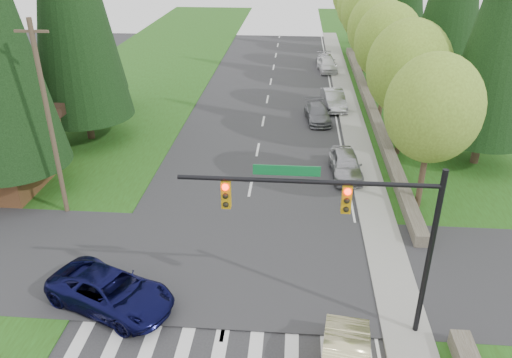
# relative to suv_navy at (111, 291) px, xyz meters

# --- Properties ---
(grass_east) EXTENTS (14.00, 110.00, 0.06)m
(grass_east) POSITION_rel_suv_navy_xyz_m (17.61, 15.00, -0.70)
(grass_east) COLOR #244512
(grass_east) RESTS_ON ground
(grass_west) EXTENTS (14.00, 110.00, 0.06)m
(grass_west) POSITION_rel_suv_navy_xyz_m (-8.39, 15.00, -0.70)
(grass_west) COLOR #244512
(grass_west) RESTS_ON ground
(cross_street) EXTENTS (120.00, 8.00, 0.10)m
(cross_street) POSITION_rel_suv_navy_xyz_m (4.61, 3.00, -0.73)
(cross_street) COLOR #28282B
(cross_street) RESTS_ON ground
(sidewalk_east) EXTENTS (1.80, 80.00, 0.13)m
(sidewalk_east) POSITION_rel_suv_navy_xyz_m (11.51, 17.00, -0.67)
(sidewalk_east) COLOR gray
(sidewalk_east) RESTS_ON ground
(curb_east) EXTENTS (0.20, 80.00, 0.13)m
(curb_east) POSITION_rel_suv_navy_xyz_m (10.66, 17.00, -0.67)
(curb_east) COLOR gray
(curb_east) RESTS_ON ground
(stone_wall_north) EXTENTS (0.70, 40.00, 0.70)m
(stone_wall_north) POSITION_rel_suv_navy_xyz_m (13.21, 25.00, -0.38)
(stone_wall_north) COLOR #4C4438
(stone_wall_north) RESTS_ON ground
(traffic_signal) EXTENTS (8.70, 0.37, 6.80)m
(traffic_signal) POSITION_rel_suv_navy_xyz_m (8.97, -0.50, 4.25)
(traffic_signal) COLOR black
(traffic_signal) RESTS_ON ground
(utility_pole) EXTENTS (1.60, 0.24, 10.00)m
(utility_pole) POSITION_rel_suv_navy_xyz_m (-4.89, 7.00, 4.41)
(utility_pole) COLOR #473828
(utility_pole) RESTS_ON ground
(decid_tree_0) EXTENTS (4.80, 4.80, 8.37)m
(decid_tree_0) POSITION_rel_suv_navy_xyz_m (13.81, 9.00, 4.87)
(decid_tree_0) COLOR #38281C
(decid_tree_0) RESTS_ON ground
(decid_tree_1) EXTENTS (5.20, 5.20, 8.80)m
(decid_tree_1) POSITION_rel_suv_navy_xyz_m (13.91, 16.00, 5.07)
(decid_tree_1) COLOR #38281C
(decid_tree_1) RESTS_ON ground
(decid_tree_2) EXTENTS (5.00, 5.00, 8.82)m
(decid_tree_2) POSITION_rel_suv_navy_xyz_m (13.71, 23.00, 5.20)
(decid_tree_2) COLOR #38281C
(decid_tree_2) RESTS_ON ground
(decid_tree_3) EXTENTS (5.00, 5.00, 8.55)m
(decid_tree_3) POSITION_rel_suv_navy_xyz_m (13.81, 30.00, 4.93)
(decid_tree_3) COLOR #38281C
(decid_tree_3) RESTS_ON ground
(decid_tree_4) EXTENTS (5.40, 5.40, 9.18)m
(decid_tree_4) POSITION_rel_suv_navy_xyz_m (13.91, 37.00, 5.33)
(decid_tree_4) COLOR #38281C
(decid_tree_4) RESTS_ON ground
(decid_tree_5) EXTENTS (4.80, 4.80, 8.30)m
(decid_tree_5) POSITION_rel_suv_navy_xyz_m (13.71, 44.00, 4.80)
(decid_tree_5) COLOR #38281C
(decid_tree_5) RESTS_ON ground
(conifer_e_a) EXTENTS (5.44, 5.44, 17.80)m
(conifer_e_a) POSITION_rel_suv_navy_xyz_m (18.61, 15.00, 9.06)
(conifer_e_a) COLOR #38281C
(conifer_e_a) RESTS_ON ground
(suv_navy) EXTENTS (5.80, 4.29, 1.47)m
(suv_navy) POSITION_rel_suv_navy_xyz_m (0.00, 0.00, 0.00)
(suv_navy) COLOR #0B0C37
(suv_navy) RESTS_ON ground
(parked_car_a) EXTENTS (2.00, 4.46, 1.49)m
(parked_car_a) POSITION_rel_suv_navy_xyz_m (10.21, 12.58, 0.01)
(parked_car_a) COLOR #ABABAF
(parked_car_a) RESTS_ON ground
(parked_car_b) EXTENTS (2.21, 4.46, 1.25)m
(parked_car_b) POSITION_rel_suv_navy_xyz_m (8.81, 21.92, -0.11)
(parked_car_b) COLOR slate
(parked_car_b) RESTS_ON ground
(parked_car_c) EXTENTS (2.13, 4.69, 1.49)m
(parked_car_c) POSITION_rel_suv_navy_xyz_m (10.21, 25.07, 0.01)
(parked_car_c) COLOR #9D9DA1
(parked_car_c) RESTS_ON ground
(parked_car_d) EXTENTS (2.21, 4.40, 1.44)m
(parked_car_d) POSITION_rel_suv_navy_xyz_m (10.21, 36.77, -0.01)
(parked_car_d) COLOR white
(parked_car_d) RESTS_ON ground
(parked_car_e) EXTENTS (2.16, 4.51, 1.27)m
(parked_car_e) POSITION_rel_suv_navy_xyz_m (10.21, 38.67, -0.10)
(parked_car_e) COLOR #B3B3B9
(parked_car_e) RESTS_ON ground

